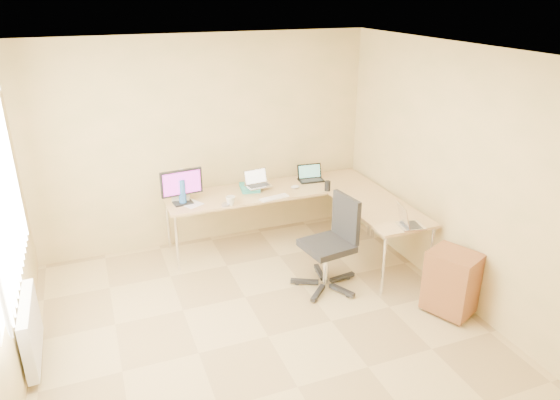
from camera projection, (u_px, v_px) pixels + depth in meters
name	position (u px, v px, depth m)	size (l,w,h in m)	color
floor	(268.00, 336.00, 4.90)	(4.50, 4.50, 0.00)	tan
ceiling	(265.00, 55.00, 3.90)	(4.50, 4.50, 0.00)	white
wall_back	(205.00, 143.00, 6.33)	(4.50, 4.50, 0.00)	#E4C17F
wall_front	(426.00, 389.00, 2.46)	(4.50, 4.50, 0.00)	#E4C17F
wall_right	(465.00, 181.00, 5.10)	(4.50, 4.50, 0.00)	#E4C17F
desk_main	(272.00, 216.00, 6.59)	(2.65, 0.70, 0.73)	tan
desk_return	(378.00, 236.00, 6.05)	(0.70, 1.30, 0.73)	tan
monitor	(182.00, 187.00, 5.94)	(0.49, 0.16, 0.42)	black
book_stack	(250.00, 187.00, 6.43)	(0.22, 0.30, 0.05)	teal
laptop_center	(258.00, 179.00, 6.37)	(0.31, 0.24, 0.20)	silver
laptop_black	(311.00, 173.00, 6.69)	(0.32, 0.24, 0.20)	black
keyboard	(274.00, 198.00, 6.16)	(0.37, 0.10, 0.02)	white
mouse	(295.00, 187.00, 6.47)	(0.11, 0.07, 0.04)	silver
mug	(231.00, 201.00, 5.97)	(0.11, 0.11, 0.10)	beige
cd_stack	(226.00, 205.00, 5.96)	(0.10, 0.10, 0.03)	silver
water_bottle	(182.00, 191.00, 5.97)	(0.09, 0.09, 0.30)	#2C63AC
papers	(190.00, 203.00, 6.02)	(0.20, 0.29, 0.01)	white
white_box	(181.00, 197.00, 6.12)	(0.21, 0.15, 0.08)	white
desk_fan	(182.00, 183.00, 6.19)	(0.25, 0.25, 0.32)	silver
black_cup	(328.00, 186.00, 6.38)	(0.07, 0.07, 0.12)	black
laptop_return	(412.00, 218.00, 5.41)	(0.24, 0.30, 0.20)	silver
office_chair	(327.00, 246.00, 5.53)	(0.63, 0.63, 1.04)	black
cabinet	(452.00, 282.00, 5.12)	(0.37, 0.46, 0.64)	olive
radiator	(31.00, 329.00, 4.43)	(0.09, 0.80, 0.55)	white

